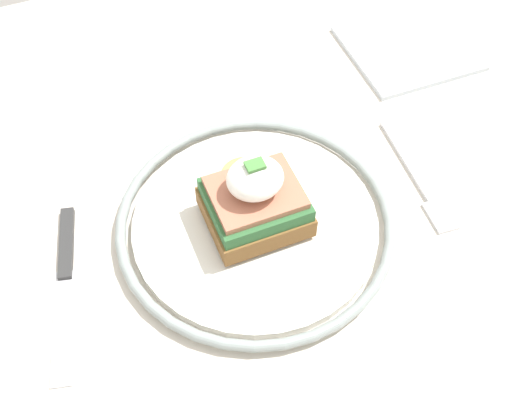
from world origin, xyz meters
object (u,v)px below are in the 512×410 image
at_px(sandwich, 256,199).
at_px(napkin, 408,48).
at_px(plate, 256,223).
at_px(knife, 65,276).
at_px(fork, 419,180).

bearing_deg(sandwich, napkin, -147.21).
relative_size(plate, napkin, 1.88).
xyz_separation_m(knife, napkin, (-0.43, -0.15, 0.00)).
relative_size(sandwich, knife, 0.65).
bearing_deg(napkin, fork, 62.88).
relative_size(sandwich, napkin, 0.82).
distance_m(sandwich, napkin, 0.31).
xyz_separation_m(sandwich, knife, (0.18, -0.01, -0.04)).
xyz_separation_m(plate, knife, (0.18, -0.01, -0.01)).
height_order(plate, fork, plate).
bearing_deg(knife, napkin, -160.47).
relative_size(plate, knife, 1.49).
distance_m(knife, napkin, 0.46).
height_order(fork, knife, knife).
distance_m(plate, knife, 0.18).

